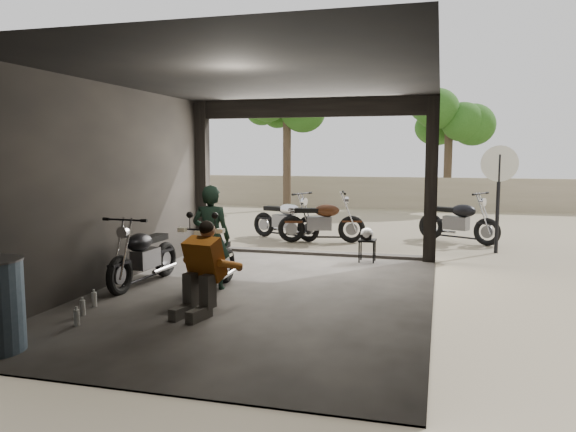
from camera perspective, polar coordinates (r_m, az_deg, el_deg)
The scene contains 15 objects.
ground at distance 8.45m, azimuth -2.90°, elevation -8.15°, with size 80.00×80.00×0.00m, color #7A6D56.
garage at distance 8.74m, azimuth -1.83°, elevation 0.87°, with size 7.00×7.13×3.20m.
boundary_wall at distance 21.97m, azimuth 8.52°, elevation 2.40°, with size 18.00×0.30×1.20m, color gray.
tree_left at distance 21.09m, azimuth -0.11°, elevation 11.51°, with size 2.20×2.20×5.60m.
tree_right at distance 21.81m, azimuth 16.08°, elevation 9.97°, with size 2.20×2.20×5.00m.
main_bike at distance 8.68m, azimuth -7.57°, elevation -4.22°, with size 0.65×1.59×1.06m, color #ECE7C7, non-canonical shape.
left_bike at distance 9.27m, azimuth -14.45°, elevation -3.40°, with size 0.70×1.69×1.15m, color black, non-canonical shape.
outside_bike_a at distance 13.79m, azimuth -0.27°, elevation 0.04°, with size 0.72×1.74×1.18m, color black, non-canonical shape.
outside_bike_b at distance 13.30m, azimuth 3.42°, elevation -0.12°, with size 0.74×1.80×1.22m, color #41200F, non-canonical shape.
outside_bike_c at distance 13.88m, azimuth 16.92°, elevation -0.11°, with size 0.74×1.80×1.22m, color black, non-canonical shape.
rider at distance 8.76m, azimuth -7.80°, elevation -2.20°, with size 0.60×0.39×1.64m, color black.
mechanic at distance 7.39m, azimuth -9.02°, elevation -5.57°, with size 0.61×0.83×1.20m, color #BB6518, non-canonical shape.
stool at distance 10.99m, azimuth 8.06°, elevation -2.74°, with size 0.33×0.33×0.46m.
helmet at distance 10.92m, azimuth 8.02°, elevation -1.79°, with size 0.25×0.26×0.23m, color silver.
sign_post at distance 12.59m, azimuth 20.63°, elevation 3.31°, with size 0.76×0.08×2.28m.
Camera 1 is at (2.55, -7.76, 2.13)m, focal length 35.00 mm.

